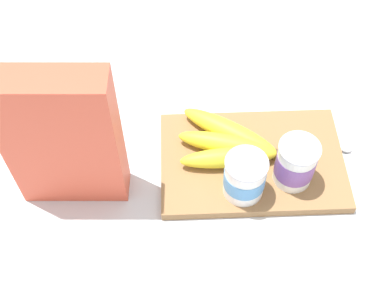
# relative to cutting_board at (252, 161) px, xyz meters

# --- Properties ---
(ground_plane) EXTENTS (2.40, 2.40, 0.00)m
(ground_plane) POSITION_rel_cutting_board_xyz_m (0.00, 0.00, -0.01)
(ground_plane) COLOR silver
(cutting_board) EXTENTS (0.33, 0.21, 0.02)m
(cutting_board) POSITION_rel_cutting_board_xyz_m (0.00, 0.00, 0.00)
(cutting_board) COLOR olive
(cutting_board) RESTS_ON ground_plane
(cereal_box) EXTENTS (0.18, 0.06, 0.28)m
(cereal_box) POSITION_rel_cutting_board_xyz_m (0.31, 0.04, 0.13)
(cereal_box) COLOR #D85138
(cereal_box) RESTS_ON ground_plane
(yogurt_cup_front) EXTENTS (0.07, 0.07, 0.09)m
(yogurt_cup_front) POSITION_rel_cutting_board_xyz_m (-0.06, 0.04, 0.05)
(yogurt_cup_front) COLOR white
(yogurt_cup_front) RESTS_ON cutting_board
(yogurt_cup_back) EXTENTS (0.07, 0.07, 0.08)m
(yogurt_cup_back) POSITION_rel_cutting_board_xyz_m (0.02, 0.06, 0.05)
(yogurt_cup_back) COLOR white
(yogurt_cup_back) RESTS_ON cutting_board
(banana_bunch) EXTENTS (0.19, 0.15, 0.04)m
(banana_bunch) POSITION_rel_cutting_board_xyz_m (0.04, -0.02, 0.03)
(banana_bunch) COLOR yellow
(banana_bunch) RESTS_ON cutting_board
(spoon) EXTENTS (0.11, 0.10, 0.01)m
(spoon) POSITION_rel_cutting_board_xyz_m (-0.19, -0.01, -0.00)
(spoon) COLOR silver
(spoon) RESTS_ON ground_plane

